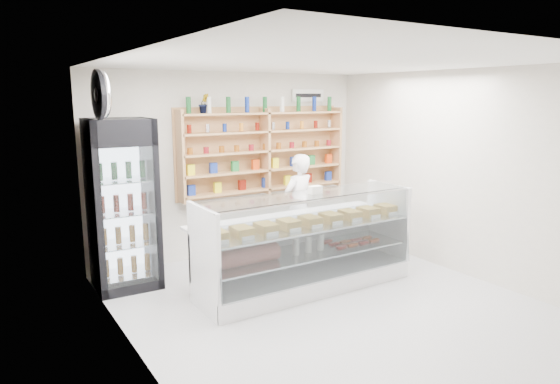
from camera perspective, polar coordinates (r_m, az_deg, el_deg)
room at (r=5.67m, az=5.97°, el=0.30°), size 5.00×5.00×5.00m
display_counter at (r=6.46m, az=2.91°, el=-8.00°), size 2.86×0.85×1.24m
shop_worker at (r=7.58m, az=2.08°, el=-1.63°), size 0.65×0.50×1.59m
drinks_cooler at (r=6.64m, az=-17.55°, el=-1.34°), size 0.81×0.79×2.17m
wall_shelving at (r=7.84m, az=-1.70°, el=4.71°), size 2.84×0.28×1.33m
potted_plant at (r=7.33m, az=-8.69°, el=9.98°), size 0.17×0.15×0.28m
security_mirror at (r=5.72m, az=-19.59°, el=10.42°), size 0.15×0.50×0.50m
wall_sign at (r=8.39m, az=3.21°, el=10.96°), size 0.62×0.03×0.20m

